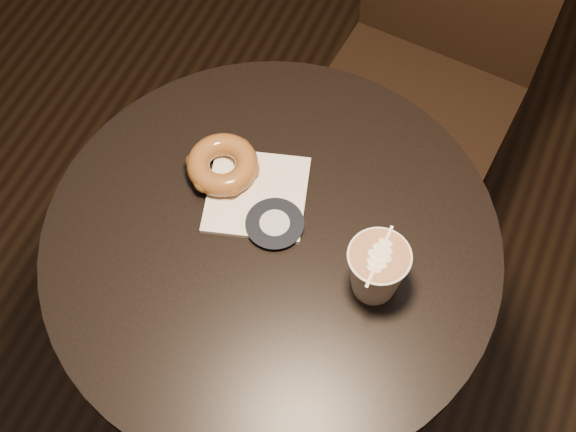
{
  "coord_description": "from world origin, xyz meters",
  "views": [
    {
      "loc": [
        0.25,
        -0.51,
        1.82
      ],
      "look_at": [
        0.01,
        0.03,
        0.79
      ],
      "focal_mm": 50.0,
      "sensor_mm": 36.0,
      "label": 1
    }
  ],
  "objects": [
    {
      "name": "cafe_table",
      "position": [
        0.0,
        0.0,
        0.55
      ],
      "size": [
        0.7,
        0.7,
        0.75
      ],
      "color": "black",
      "rests_on": "ground"
    },
    {
      "name": "chair",
      "position": [
        0.08,
        0.63,
        0.57
      ],
      "size": [
        0.43,
        0.43,
        1.01
      ],
      "rotation": [
        0.0,
        0.0,
        -0.08
      ],
      "color": "black",
      "rests_on": "ground"
    },
    {
      "name": "doughnut",
      "position": [
        -0.12,
        0.08,
        0.78
      ],
      "size": [
        0.11,
        0.11,
        0.04
      ],
      "primitive_type": "torus",
      "color": "brown",
      "rests_on": "pastry_bag"
    },
    {
      "name": "latte_cup",
      "position": [
        0.17,
        -0.01,
        0.8
      ],
      "size": [
        0.09,
        0.09,
        0.1
      ],
      "primitive_type": null,
      "color": "silver",
      "rests_on": "cafe_table"
    },
    {
      "name": "pastry_bag",
      "position": [
        -0.05,
        0.06,
        0.75
      ],
      "size": [
        0.19,
        0.19,
        0.01
      ],
      "primitive_type": "cube",
      "rotation": [
        0.0,
        0.0,
        0.28
      ],
      "color": "white",
      "rests_on": "cafe_table"
    }
  ]
}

